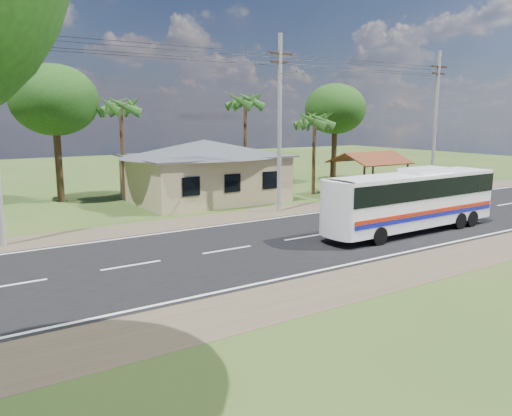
{
  "coord_description": "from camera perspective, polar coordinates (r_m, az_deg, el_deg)",
  "views": [
    {
      "loc": [
        -15.33,
        -19.28,
        6.01
      ],
      "look_at": [
        -2.29,
        1.0,
        1.59
      ],
      "focal_mm": 35.0,
      "sensor_mm": 36.0,
      "label": 1
    }
  ],
  "objects": [
    {
      "name": "motorcycle",
      "position": [
        35.25,
        9.06,
        1.13
      ],
      "size": [
        1.68,
        0.91,
        0.84
      ],
      "primitive_type": "imported",
      "rotation": [
        0.0,
        0.0,
        1.81
      ],
      "color": "black",
      "rests_on": "ground"
    },
    {
      "name": "ground",
      "position": [
        25.36,
        5.59,
        -3.37
      ],
      "size": [
        120.0,
        120.0,
        0.0
      ],
      "primitive_type": "plane",
      "color": "#2B491A",
      "rests_on": "ground"
    },
    {
      "name": "concrete_barrier",
      "position": [
        37.37,
        14.78,
        1.49
      ],
      "size": [
        7.0,
        0.3,
        0.9
      ],
      "primitive_type": "cube",
      "color": "#9E9E99",
      "rests_on": "ground"
    },
    {
      "name": "person",
      "position": [
        42.58,
        20.99,
        2.84
      ],
      "size": [
        0.78,
        0.63,
        1.84
      ],
      "primitive_type": "imported",
      "rotation": [
        0.0,
        0.0,
        3.47
      ],
      "color": "navy",
      "rests_on": "ground"
    },
    {
      "name": "utility_poles",
      "position": [
        31.43,
        2.23,
        9.94
      ],
      "size": [
        32.8,
        2.22,
        11.0
      ],
      "color": "#9E9E99",
      "rests_on": "ground"
    },
    {
      "name": "road",
      "position": [
        25.35,
        5.59,
        -3.35
      ],
      "size": [
        120.0,
        16.0,
        0.03
      ],
      "color": "black",
      "rests_on": "ground"
    },
    {
      "name": "tree_behind_shed",
      "position": [
        47.19,
        9.04,
        11.09
      ],
      "size": [
        5.6,
        5.6,
        9.02
      ],
      "color": "#47301E",
      "rests_on": "ground"
    },
    {
      "name": "house",
      "position": [
        36.33,
        -5.9,
        5.02
      ],
      "size": [
        12.4,
        10.0,
        5.0
      ],
      "color": "tan",
      "rests_on": "ground"
    },
    {
      "name": "coach_bus",
      "position": [
        27.39,
        17.49,
        1.31
      ],
      "size": [
        10.84,
        2.51,
        3.35
      ],
      "rotation": [
        0.0,
        0.0,
        0.02
      ],
      "color": "white",
      "rests_on": "ground"
    },
    {
      "name": "waiting_shed",
      "position": [
        39.81,
        12.84,
        5.41
      ],
      "size": [
        5.2,
        4.48,
        3.35
      ],
      "color": "#3A2115",
      "rests_on": "ground"
    },
    {
      "name": "palm_far",
      "position": [
        37.06,
        -15.22,
        11.07
      ],
      "size": [
        2.8,
        2.8,
        7.7
      ],
      "color": "#47301E",
      "rests_on": "ground"
    },
    {
      "name": "palm_near",
      "position": [
        39.16,
        6.71,
        9.88
      ],
      "size": [
        2.8,
        2.8,
        6.7
      ],
      "color": "#47301E",
      "rests_on": "ground"
    },
    {
      "name": "palm_mid",
      "position": [
        40.82,
        -1.25,
        12.0
      ],
      "size": [
        2.8,
        2.8,
        8.2
      ],
      "color": "#47301E",
      "rests_on": "ground"
    },
    {
      "name": "tree_behind_house",
      "position": [
        38.01,
        -22.06,
        11.32
      ],
      "size": [
        6.0,
        6.0,
        9.61
      ],
      "color": "#47301E",
      "rests_on": "ground"
    }
  ]
}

